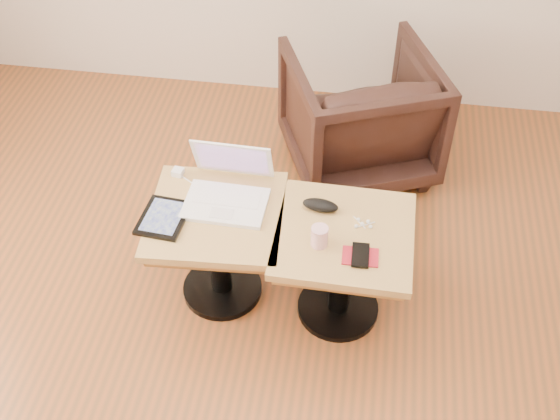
# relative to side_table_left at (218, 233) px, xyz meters

# --- Properties ---
(room_shell) EXTENTS (4.52, 4.52, 2.71)m
(room_shell) POSITION_rel_side_table_left_xyz_m (0.46, -0.65, 0.99)
(room_shell) COLOR brown
(room_shell) RESTS_ON ground
(side_table_left) EXTENTS (0.56, 0.56, 0.48)m
(side_table_left) POSITION_rel_side_table_left_xyz_m (0.00, 0.00, 0.00)
(side_table_left) COLOR black
(side_table_left) RESTS_ON ground
(side_table_right) EXTENTS (0.54, 0.54, 0.48)m
(side_table_right) POSITION_rel_side_table_left_xyz_m (0.52, -0.03, 0.00)
(side_table_right) COLOR black
(side_table_right) RESTS_ON ground
(laptop) EXTENTS (0.34, 0.32, 0.22)m
(laptop) POSITION_rel_side_table_left_xyz_m (0.03, 0.09, 0.17)
(laptop) COLOR white
(laptop) RESTS_ON side_table_left
(tablet) EXTENTS (0.19, 0.24, 0.02)m
(tablet) POSITION_rel_side_table_left_xyz_m (-0.19, -0.07, 0.13)
(tablet) COLOR black
(tablet) RESTS_ON side_table_left
(charging_adapter) EXTENTS (0.05, 0.05, 0.03)m
(charging_adapter) POSITION_rel_side_table_left_xyz_m (-0.21, 0.20, 0.13)
(charging_adapter) COLOR white
(charging_adapter) RESTS_ON side_table_left
(glasses_case) EXTENTS (0.15, 0.08, 0.05)m
(glasses_case) POSITION_rel_side_table_left_xyz_m (0.41, 0.08, 0.14)
(glasses_case) COLOR black
(glasses_case) RESTS_ON side_table_right
(striped_cup) EXTENTS (0.07, 0.07, 0.08)m
(striped_cup) POSITION_rel_side_table_left_xyz_m (0.42, -0.11, 0.16)
(striped_cup) COLOR #D8657D
(striped_cup) RESTS_ON side_table_right
(earbuds_tangle) EXTENTS (0.08, 0.05, 0.02)m
(earbuds_tangle) POSITION_rel_side_table_left_xyz_m (0.58, 0.02, 0.13)
(earbuds_tangle) COLOR white
(earbuds_tangle) RESTS_ON side_table_right
(phone_on_sleeve) EXTENTS (0.14, 0.12, 0.02)m
(phone_on_sleeve) POSITION_rel_side_table_left_xyz_m (0.58, -0.15, 0.13)
(phone_on_sleeve) COLOR maroon
(phone_on_sleeve) RESTS_ON side_table_right
(armchair) EXTENTS (0.90, 0.91, 0.64)m
(armchair) POSITION_rel_side_table_left_xyz_m (0.52, 0.96, -0.04)
(armchair) COLOR black
(armchair) RESTS_ON ground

